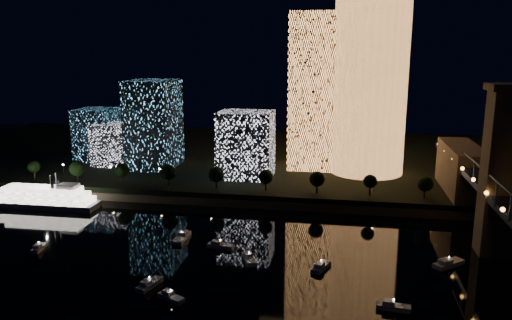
# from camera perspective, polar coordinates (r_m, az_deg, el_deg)

# --- Properties ---
(far_bank) EXTENTS (420.00, 160.00, 5.00)m
(far_bank) POSITION_cam_1_polar(r_m,az_deg,el_deg) (265.65, 5.65, 0.14)
(far_bank) COLOR black
(far_bank) RESTS_ON ground
(seawall) EXTENTS (420.00, 6.00, 3.00)m
(seawall) POSITION_cam_1_polar(r_m,az_deg,el_deg) (190.76, 3.81, -5.11)
(seawall) COLOR #6B5E4C
(seawall) RESTS_ON ground
(tower_cylindrical) EXTENTS (34.00, 34.00, 86.32)m
(tower_cylindrical) POSITION_cam_1_polar(r_m,az_deg,el_deg) (225.32, 12.95, 9.44)
(tower_cylindrical) COLOR #F79A4F
(tower_cylindrical) RESTS_ON far_bank
(tower_rectangular) EXTENTS (22.13, 22.13, 70.42)m
(tower_rectangular) POSITION_cam_1_polar(r_m,az_deg,el_deg) (232.05, 6.67, 7.75)
(tower_rectangular) COLOR #F79A4F
(tower_rectangular) RESTS_ON far_bank
(midrise_blocks) EXTENTS (100.32, 40.67, 40.48)m
(midrise_blocks) POSITION_cam_1_polar(r_m,az_deg,el_deg) (237.09, -11.02, 3.00)
(midrise_blocks) COLOR white
(midrise_blocks) RESTS_ON far_bank
(riverboat) EXTENTS (45.88, 10.32, 13.77)m
(riverboat) POSITION_cam_1_polar(r_m,az_deg,el_deg) (209.47, -23.60, -3.97)
(riverboat) COLOR silver
(riverboat) RESTS_ON ground
(motorboats) EXTENTS (136.95, 70.24, 2.78)m
(motorboats) POSITION_cam_1_polar(r_m,az_deg,el_deg) (131.67, -4.21, -13.84)
(motorboats) COLOR silver
(motorboats) RESTS_ON ground
(esplanade_trees) EXTENTS (165.61, 6.61, 8.80)m
(esplanade_trees) POSITION_cam_1_polar(r_m,az_deg,el_deg) (199.76, -5.18, -1.65)
(esplanade_trees) COLOR black
(esplanade_trees) RESTS_ON far_bank
(street_lamps) EXTENTS (132.70, 0.70, 5.65)m
(street_lamps) POSITION_cam_1_polar(r_m,az_deg,el_deg) (206.19, -5.23, -1.61)
(street_lamps) COLOR black
(street_lamps) RESTS_ON far_bank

